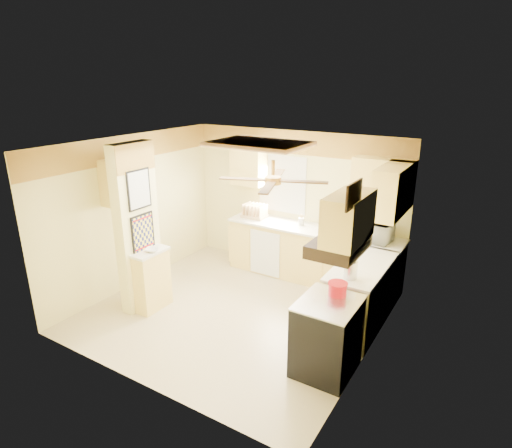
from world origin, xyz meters
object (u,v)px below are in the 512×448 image
Objects in this scene: stove at (327,336)px; dutch_oven at (338,289)px; kettle at (351,269)px; bowl at (152,250)px; microwave at (374,231)px.

stove is 3.94× the size of dutch_oven.
kettle is at bearing 90.99° from dutch_oven.
bowl is (-2.75, 0.00, 0.50)m from stove.
microwave is 2.13× the size of kettle.
microwave is 2.91× the size of bowl.
stove is 0.57m from dutch_oven.
stove is 2.22m from microwave.
bowl is 0.83× the size of dutch_oven.
bowl reaches higher than stove.
dutch_oven is at bearing 85.46° from stove.
microwave is at bearing 94.83° from dutch_oven.
microwave is at bearing 93.91° from stove.
kettle is at bearing 104.13° from microwave.
stove is at bearing 102.03° from microwave.
dutch_oven is at bearing 4.25° from bowl.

